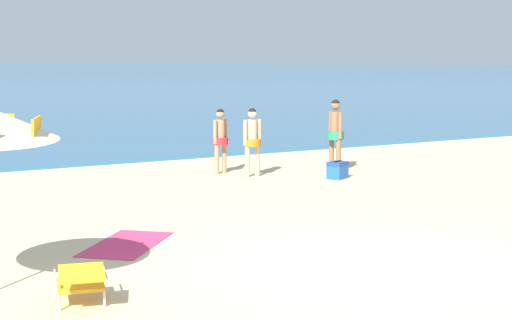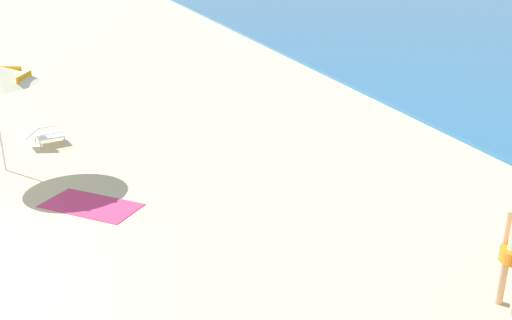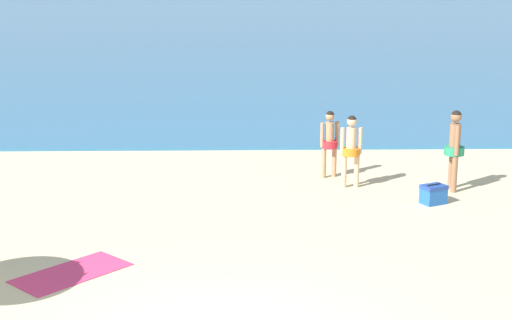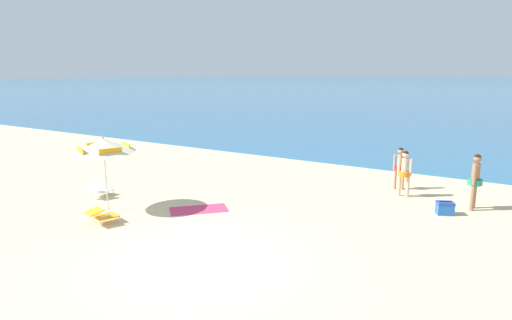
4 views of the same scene
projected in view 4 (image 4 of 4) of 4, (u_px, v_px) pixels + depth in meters
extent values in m
plane|color=#D1BA8E|center=(200.00, 260.00, 9.74)|extent=(800.00, 800.00, 0.00)
cylinder|color=silver|center=(106.00, 175.00, 13.10)|extent=(0.04, 0.04, 2.29)
cone|color=beige|center=(104.00, 146.00, 12.91)|extent=(2.12, 2.14, 0.54)
cube|color=orange|center=(126.00, 147.00, 13.33)|extent=(0.64, 0.29, 0.24)
cube|color=orange|center=(98.00, 146.00, 13.48)|extent=(0.29, 0.64, 0.24)
cube|color=orange|center=(80.00, 151.00, 12.54)|extent=(0.64, 0.29, 0.24)
cube|color=orange|center=(111.00, 152.00, 12.38)|extent=(0.29, 0.64, 0.24)
sphere|color=orange|center=(103.00, 138.00, 12.86)|extent=(0.06, 0.06, 0.06)
cube|color=gold|center=(107.00, 216.00, 12.15)|extent=(0.66, 0.72, 0.04)
cube|color=gold|center=(94.00, 211.00, 11.87)|extent=(0.59, 0.54, 0.13)
cylinder|color=silver|center=(113.00, 216.00, 12.53)|extent=(0.03, 0.03, 0.18)
cylinder|color=silver|center=(120.00, 220.00, 12.18)|extent=(0.03, 0.03, 0.18)
cylinder|color=silver|center=(94.00, 220.00, 12.16)|extent=(0.03, 0.03, 0.18)
cylinder|color=silver|center=(101.00, 224.00, 11.80)|extent=(0.03, 0.03, 0.18)
cylinder|color=silver|center=(102.00, 210.00, 12.32)|extent=(0.17, 0.53, 0.02)
cylinder|color=silver|center=(110.00, 215.00, 11.92)|extent=(0.17, 0.53, 0.02)
cube|color=white|center=(102.00, 190.00, 14.85)|extent=(0.64, 0.70, 0.04)
cube|color=white|center=(94.00, 188.00, 14.42)|extent=(0.56, 0.47, 0.26)
cylinder|color=silver|center=(102.00, 191.00, 15.21)|extent=(0.03, 0.03, 0.18)
cylinder|color=silver|center=(113.00, 192.00, 15.05)|extent=(0.03, 0.03, 0.18)
cylinder|color=silver|center=(91.00, 195.00, 14.68)|extent=(0.03, 0.03, 0.18)
cylinder|color=silver|center=(103.00, 196.00, 14.53)|extent=(0.03, 0.03, 0.18)
cylinder|color=silver|center=(95.00, 186.00, 14.91)|extent=(0.14, 0.53, 0.02)
cylinder|color=silver|center=(108.00, 188.00, 14.73)|extent=(0.14, 0.53, 0.02)
cylinder|color=#D8A87F|center=(408.00, 186.00, 14.67)|extent=(0.12, 0.12, 0.80)
cylinder|color=#D8A87F|center=(399.00, 185.00, 14.80)|extent=(0.12, 0.12, 0.80)
cylinder|color=orange|center=(404.00, 174.00, 14.65)|extent=(0.40, 0.40, 0.17)
cylinder|color=#D8A87F|center=(405.00, 166.00, 14.60)|extent=(0.22, 0.22, 0.57)
cylinder|color=#D8A87F|center=(411.00, 168.00, 14.50)|extent=(0.09, 0.09, 0.60)
cylinder|color=#D8A87F|center=(399.00, 166.00, 14.70)|extent=(0.09, 0.09, 0.60)
sphere|color=#D8A87F|center=(406.00, 155.00, 14.51)|extent=(0.22, 0.22, 0.22)
sphere|color=black|center=(406.00, 154.00, 14.51)|extent=(0.20, 0.20, 0.20)
cylinder|color=tan|center=(395.00, 179.00, 15.71)|extent=(0.11, 0.11, 0.78)
cylinder|color=tan|center=(403.00, 179.00, 15.65)|extent=(0.11, 0.11, 0.78)
cylinder|color=red|center=(400.00, 168.00, 15.60)|extent=(0.39, 0.39, 0.16)
cylinder|color=tan|center=(400.00, 162.00, 15.55)|extent=(0.21, 0.21, 0.55)
cylinder|color=tan|center=(395.00, 162.00, 15.59)|extent=(0.08, 0.08, 0.58)
cylinder|color=tan|center=(405.00, 162.00, 15.51)|extent=(0.08, 0.08, 0.58)
sphere|color=tan|center=(401.00, 151.00, 15.46)|extent=(0.21, 0.21, 0.21)
sphere|color=black|center=(401.00, 150.00, 15.46)|extent=(0.19, 0.19, 0.19)
cylinder|color=#8C6042|center=(474.00, 195.00, 13.44)|extent=(0.13, 0.13, 0.88)
cylinder|color=#8C6042|center=(473.00, 197.00, 13.20)|extent=(0.13, 0.13, 0.88)
cylinder|color=#23845B|center=(475.00, 182.00, 13.23)|extent=(0.44, 0.44, 0.18)
cylinder|color=#8C6042|center=(476.00, 173.00, 13.17)|extent=(0.24, 0.24, 0.62)
cylinder|color=#8C6042|center=(477.00, 172.00, 13.35)|extent=(0.10, 0.10, 0.66)
cylinder|color=#8C6042|center=(475.00, 175.00, 13.00)|extent=(0.10, 0.10, 0.66)
sphere|color=#8C6042|center=(477.00, 159.00, 13.08)|extent=(0.24, 0.24, 0.24)
sphere|color=black|center=(477.00, 158.00, 13.07)|extent=(0.22, 0.22, 0.22)
cube|color=#1E56A8|center=(445.00, 209.00, 12.89)|extent=(0.58, 0.51, 0.32)
cube|color=navy|center=(445.00, 203.00, 12.85)|extent=(0.60, 0.53, 0.08)
cylinder|color=black|center=(445.00, 201.00, 12.84)|extent=(0.31, 0.17, 0.02)
cube|color=#DB3866|center=(199.00, 209.00, 13.36)|extent=(1.89, 1.93, 0.01)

